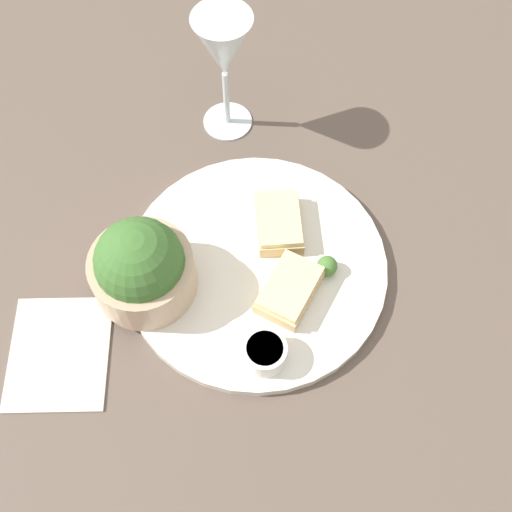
# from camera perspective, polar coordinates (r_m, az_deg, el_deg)

# --- Properties ---
(ground_plane) EXTENTS (4.00, 4.00, 0.00)m
(ground_plane) POSITION_cam_1_polar(r_m,az_deg,el_deg) (0.78, -0.00, -1.18)
(ground_plane) COLOR brown
(dinner_plate) EXTENTS (0.31, 0.31, 0.01)m
(dinner_plate) POSITION_cam_1_polar(r_m,az_deg,el_deg) (0.77, -0.00, -0.95)
(dinner_plate) COLOR silver
(dinner_plate) RESTS_ON ground_plane
(salad_bowl) EXTENTS (0.12, 0.12, 0.11)m
(salad_bowl) POSITION_cam_1_polar(r_m,az_deg,el_deg) (0.72, -10.15, -0.99)
(salad_bowl) COLOR tan
(salad_bowl) RESTS_ON dinner_plate
(sauce_ramekin) EXTENTS (0.05, 0.05, 0.03)m
(sauce_ramekin) POSITION_cam_1_polar(r_m,az_deg,el_deg) (0.70, 0.78, -8.53)
(sauce_ramekin) COLOR white
(sauce_ramekin) RESTS_ON dinner_plate
(cheese_toast_near) EXTENTS (0.09, 0.07, 0.03)m
(cheese_toast_near) POSITION_cam_1_polar(r_m,az_deg,el_deg) (0.78, 2.07, 3.02)
(cheese_toast_near) COLOR #D1B27F
(cheese_toast_near) RESTS_ON dinner_plate
(cheese_toast_far) EXTENTS (0.09, 0.08, 0.03)m
(cheese_toast_far) POSITION_cam_1_polar(r_m,az_deg,el_deg) (0.74, 3.01, -2.98)
(cheese_toast_far) COLOR #D1B27F
(cheese_toast_far) RESTS_ON dinner_plate
(wine_glass) EXTENTS (0.07, 0.07, 0.18)m
(wine_glass) POSITION_cam_1_polar(r_m,az_deg,el_deg) (0.81, -2.91, 17.69)
(wine_glass) COLOR silver
(wine_glass) RESTS_ON ground_plane
(garnish) EXTENTS (0.02, 0.02, 0.02)m
(garnish) POSITION_cam_1_polar(r_m,az_deg,el_deg) (0.75, 6.34, -0.89)
(garnish) COLOR #477533
(garnish) RESTS_ON dinner_plate
(napkin) EXTENTS (0.15, 0.14, 0.01)m
(napkin) POSITION_cam_1_polar(r_m,az_deg,el_deg) (0.77, -17.12, -8.20)
(napkin) COLOR beige
(napkin) RESTS_ON ground_plane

